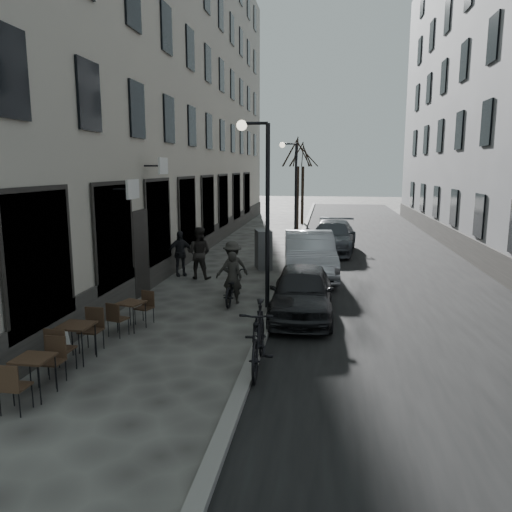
% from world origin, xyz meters
% --- Properties ---
extents(ground, '(120.00, 120.00, 0.00)m').
position_xyz_m(ground, '(0.00, 0.00, 0.00)').
color(ground, '#373532').
rests_on(ground, ground).
extents(road, '(7.30, 60.00, 0.00)m').
position_xyz_m(road, '(3.85, 16.00, 0.00)').
color(road, black).
rests_on(road, ground).
extents(kerb, '(0.25, 60.00, 0.12)m').
position_xyz_m(kerb, '(0.20, 16.00, 0.06)').
color(kerb, slate).
rests_on(kerb, ground).
extents(building_left, '(4.00, 35.00, 16.00)m').
position_xyz_m(building_left, '(-6.00, 16.50, 8.00)').
color(building_left, '#B0A693').
rests_on(building_left, ground).
extents(streetlamp_near, '(0.90, 0.28, 5.09)m').
position_xyz_m(streetlamp_near, '(-0.17, 6.00, 3.16)').
color(streetlamp_near, black).
rests_on(streetlamp_near, ground).
extents(streetlamp_far, '(0.90, 0.28, 5.09)m').
position_xyz_m(streetlamp_far, '(-0.17, 18.00, 3.16)').
color(streetlamp_far, black).
rests_on(streetlamp_far, ground).
extents(tree_near, '(2.40, 2.40, 5.70)m').
position_xyz_m(tree_near, '(-0.10, 21.00, 4.66)').
color(tree_near, black).
rests_on(tree_near, ground).
extents(tree_far, '(2.40, 2.40, 5.70)m').
position_xyz_m(tree_far, '(-0.10, 27.00, 4.66)').
color(tree_far, black).
rests_on(tree_far, ground).
extents(bistro_set_a, '(0.59, 1.44, 0.85)m').
position_xyz_m(bistro_set_a, '(-3.24, -0.07, 0.44)').
color(bistro_set_a, '#322316').
rests_on(bistro_set_a, ground).
extents(bistro_set_b, '(0.65, 1.56, 0.91)m').
position_xyz_m(bistro_set_b, '(-3.31, 1.53, 0.47)').
color(bistro_set_b, '#322316').
rests_on(bistro_set_b, ground).
extents(bistro_set_c, '(0.74, 1.42, 0.81)m').
position_xyz_m(bistro_set_c, '(-2.99, 3.59, 0.42)').
color(bistro_set_c, '#322316').
rests_on(bistro_set_c, ground).
extents(sign_board, '(0.47, 0.60, 0.95)m').
position_xyz_m(sign_board, '(-4.01, 1.99, 0.38)').
color(sign_board, black).
rests_on(sign_board, ground).
extents(utility_cabinet, '(0.80, 1.10, 1.49)m').
position_xyz_m(utility_cabinet, '(-0.80, 11.38, 0.74)').
color(utility_cabinet, '#58585A').
rests_on(utility_cabinet, ground).
extents(bicycle, '(0.64, 1.76, 0.92)m').
position_xyz_m(bicycle, '(-1.05, 6.29, 0.46)').
color(bicycle, black).
rests_on(bicycle, ground).
extents(cyclist_rider, '(0.56, 0.37, 1.51)m').
position_xyz_m(cyclist_rider, '(-1.05, 6.29, 0.75)').
color(cyclist_rider, '#272622').
rests_on(cyclist_rider, ground).
extents(pedestrian_near, '(0.95, 0.77, 1.82)m').
position_xyz_m(pedestrian_near, '(-2.80, 9.27, 0.91)').
color(pedestrian_near, black).
rests_on(pedestrian_near, ground).
extents(pedestrian_mid, '(1.21, 1.09, 1.62)m').
position_xyz_m(pedestrian_mid, '(-1.25, 7.39, 0.81)').
color(pedestrian_mid, '#2D2B27').
rests_on(pedestrian_mid, ground).
extents(pedestrian_far, '(1.02, 0.83, 1.63)m').
position_xyz_m(pedestrian_far, '(-3.59, 9.62, 0.81)').
color(pedestrian_far, black).
rests_on(pedestrian_far, ground).
extents(car_near, '(1.64, 3.98, 1.35)m').
position_xyz_m(car_near, '(1.00, 5.23, 0.68)').
color(car_near, black).
rests_on(car_near, ground).
extents(car_mid, '(2.15, 4.99, 1.60)m').
position_xyz_m(car_mid, '(1.00, 10.13, 0.80)').
color(car_mid, '#94969C').
rests_on(car_mid, ground).
extents(car_far, '(2.46, 5.08, 1.42)m').
position_xyz_m(car_far, '(1.87, 15.51, 0.71)').
color(car_far, '#3D4248').
rests_on(car_far, ground).
extents(moped, '(0.71, 2.20, 1.31)m').
position_xyz_m(moped, '(0.35, 1.66, 0.65)').
color(moped, black).
rests_on(moped, ground).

